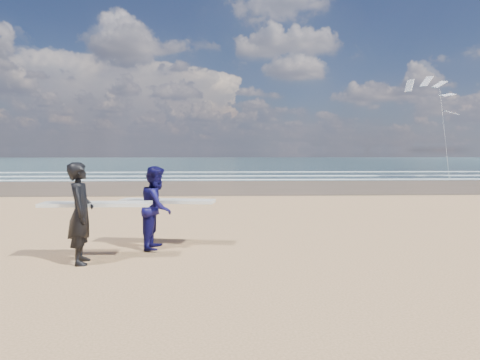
{
  "coord_description": "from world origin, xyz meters",
  "views": [
    {
      "loc": [
        1.76,
        -8.59,
        2.22
      ],
      "look_at": [
        2.37,
        6.0,
        1.2
      ],
      "focal_mm": 32.0,
      "sensor_mm": 36.0,
      "label": 1
    }
  ],
  "objects": [
    {
      "name": "surfer_far",
      "position": [
        0.29,
        1.08,
        0.94
      ],
      "size": [
        2.26,
        1.26,
        1.87
      ],
      "color": "#0E0B41",
      "rests_on": "ground"
    },
    {
      "name": "ocean",
      "position": [
        20.0,
        72.0,
        0.01
      ],
      "size": [
        220.0,
        100.0,
        0.02
      ],
      "primitive_type": "cube",
      "color": "#183035",
      "rests_on": "ground"
    },
    {
      "name": "foam_breakers",
      "position": [
        20.0,
        28.1,
        0.05
      ],
      "size": [
        220.0,
        11.7,
        0.05
      ],
      "color": "white",
      "rests_on": "ground"
    },
    {
      "name": "surfer_near",
      "position": [
        -0.99,
        -0.16,
        1.01
      ],
      "size": [
        2.2,
        1.02,
        1.99
      ],
      "color": "black",
      "rests_on": "ground"
    },
    {
      "name": "kite_1",
      "position": [
        20.49,
        27.18,
        4.89
      ],
      "size": [
        5.32,
        4.69,
        9.05
      ],
      "color": "slate",
      "rests_on": "ground"
    }
  ]
}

